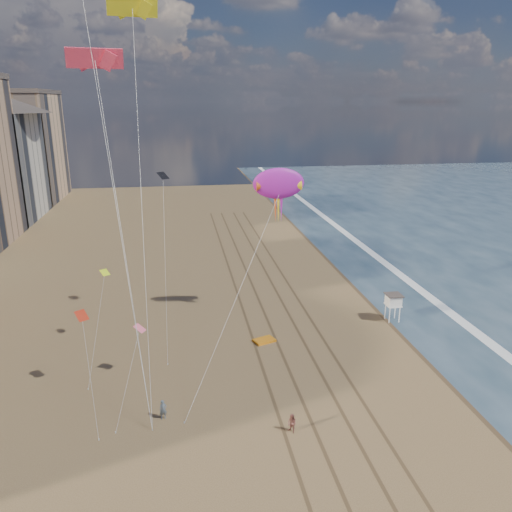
{
  "coord_description": "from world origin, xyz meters",
  "views": [
    {
      "loc": [
        -8.39,
        -20.63,
        24.12
      ],
      "look_at": [
        -0.99,
        26.0,
        9.5
      ],
      "focal_mm": 35.0,
      "sensor_mm": 36.0,
      "label": 1
    }
  ],
  "objects_px": {
    "grounded_kite": "(264,340)",
    "kite_flyer_a": "(163,410)",
    "show_kite": "(279,184)",
    "lifeguard_stand": "(393,300)",
    "kite_flyer_b": "(292,423)"
  },
  "relations": [
    {
      "from": "kite_flyer_b",
      "to": "show_kite",
      "type": "bearing_deg",
      "value": 132.09
    },
    {
      "from": "lifeguard_stand",
      "to": "kite_flyer_b",
      "type": "xyz_separation_m",
      "value": [
        -15.95,
        -18.05,
        -1.72
      ]
    },
    {
      "from": "grounded_kite",
      "to": "show_kite",
      "type": "distance_m",
      "value": 16.74
    },
    {
      "from": "lifeguard_stand",
      "to": "grounded_kite",
      "type": "relative_size",
      "value": 1.49
    },
    {
      "from": "lifeguard_stand",
      "to": "show_kite",
      "type": "relative_size",
      "value": 0.12
    },
    {
      "from": "lifeguard_stand",
      "to": "grounded_kite",
      "type": "height_order",
      "value": "lifeguard_stand"
    },
    {
      "from": "grounded_kite",
      "to": "kite_flyer_b",
      "type": "height_order",
      "value": "kite_flyer_b"
    },
    {
      "from": "kite_flyer_a",
      "to": "kite_flyer_b",
      "type": "relative_size",
      "value": 1.05
    },
    {
      "from": "grounded_kite",
      "to": "kite_flyer_a",
      "type": "relative_size",
      "value": 1.33
    },
    {
      "from": "show_kite",
      "to": "kite_flyer_b",
      "type": "height_order",
      "value": "show_kite"
    },
    {
      "from": "lifeguard_stand",
      "to": "grounded_kite",
      "type": "bearing_deg",
      "value": -169.47
    },
    {
      "from": "lifeguard_stand",
      "to": "show_kite",
      "type": "xyz_separation_m",
      "value": [
        -12.97,
        2.73,
        13.21
      ]
    },
    {
      "from": "grounded_kite",
      "to": "show_kite",
      "type": "relative_size",
      "value": 0.08
    },
    {
      "from": "show_kite",
      "to": "kite_flyer_b",
      "type": "distance_m",
      "value": 25.76
    },
    {
      "from": "kite_flyer_a",
      "to": "kite_flyer_b",
      "type": "height_order",
      "value": "kite_flyer_a"
    }
  ]
}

